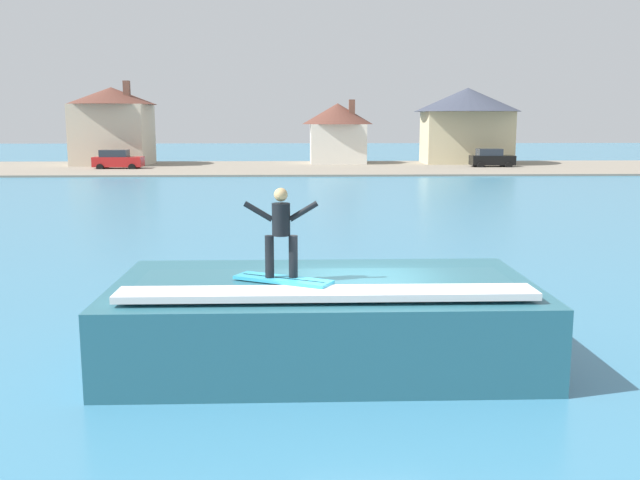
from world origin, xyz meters
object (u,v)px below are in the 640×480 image
object	(u,v)px
car_near_shore	(117,160)
house_small_cottage	(338,130)
wave_crest	(324,318)
surfboard	(283,280)
tree_tall_bare	(110,113)
surfer	(281,228)
house_with_chimney	(113,123)
house_gabled_white	(467,118)
car_far_shore	(491,158)

from	to	relation	value
car_near_shore	house_small_cottage	distance (m)	22.18
wave_crest	house_small_cottage	xyz separation A→B (m)	(3.74, 60.32, 2.69)
surfboard	house_small_cottage	xyz separation A→B (m)	(4.49, 61.01, 1.78)
tree_tall_bare	surfer	bearing A→B (deg)	-73.16
car_near_shore	house_with_chimney	world-z (taller)	house_with_chimney
house_with_chimney	house_small_cottage	bearing A→B (deg)	5.10
wave_crest	house_gabled_white	bearing A→B (deg)	74.15
surfboard	house_gabled_white	bearing A→B (deg)	73.66
house_with_chimney	tree_tall_bare	bearing A→B (deg)	106.76
wave_crest	house_gabled_white	world-z (taller)	house_gabled_white
surfer	surfboard	bearing A→B (deg)	-63.51
tree_tall_bare	car_far_shore	bearing A→B (deg)	-12.21
car_near_shore	tree_tall_bare	bearing A→B (deg)	106.83
car_near_shore	tree_tall_bare	distance (m)	10.81
house_gabled_white	wave_crest	bearing A→B (deg)	-105.85
car_near_shore	car_far_shore	world-z (taller)	same
wave_crest	surfer	xyz separation A→B (m)	(-0.78, -0.65, 1.84)
house_with_chimney	house_gabled_white	xyz separation A→B (m)	(35.52, 1.18, 0.53)
tree_tall_bare	house_with_chimney	bearing A→B (deg)	-73.24
car_far_shore	house_small_cottage	size ratio (longest dim) A/B	0.56
surfboard	surfer	world-z (taller)	surfer
car_far_shore	house_with_chimney	size ratio (longest dim) A/B	0.47
surfboard	car_near_shore	size ratio (longest dim) A/B	0.41
surfboard	tree_tall_bare	distance (m)	65.64
car_far_shore	house_small_cottage	xyz separation A→B (m)	(-14.28, 6.46, 2.54)
surfboard	tree_tall_bare	bearing A→B (deg)	106.85
car_near_shore	wave_crest	bearing A→B (deg)	-72.19
surfboard	surfer	size ratio (longest dim) A/B	1.14
house_with_chimney	tree_tall_bare	distance (m)	4.00
car_far_shore	car_near_shore	bearing A→B (deg)	-177.82
house_small_cottage	house_with_chimney	bearing A→B (deg)	-174.90
surfer	car_far_shore	world-z (taller)	surfer
surfboard	car_near_shore	world-z (taller)	car_near_shore
wave_crest	tree_tall_bare	bearing A→B (deg)	107.66
car_far_shore	tree_tall_bare	bearing A→B (deg)	167.79
surfboard	house_with_chimney	distance (m)	61.72
surfer	house_with_chimney	world-z (taller)	house_with_chimney
surfer	car_near_shore	world-z (taller)	surfer
car_far_shore	tree_tall_bare	distance (m)	38.88
house_small_cottage	tree_tall_bare	world-z (taller)	tree_tall_bare
surfer	house_with_chimney	size ratio (longest dim) A/B	0.18
wave_crest	car_near_shore	distance (m)	55.18
wave_crest	house_gabled_white	xyz separation A→B (m)	(16.89, 59.50, 3.97)
wave_crest	car_far_shore	distance (m)	56.80
car_far_shore	house_with_chimney	distance (m)	37.06
house_gabled_white	tree_tall_bare	world-z (taller)	house_gabled_white
car_far_shore	house_gabled_white	distance (m)	6.90
wave_crest	house_with_chimney	world-z (taller)	house_with_chimney
wave_crest	tree_tall_bare	xyz separation A→B (m)	(-19.75, 62.04, 4.43)
surfer	car_near_shore	xyz separation A→B (m)	(-16.10, 53.18, -1.68)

